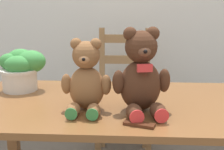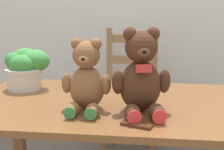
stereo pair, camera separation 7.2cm
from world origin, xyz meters
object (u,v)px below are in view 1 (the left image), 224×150
(wooden_chair_behind, at_px, (124,99))
(chocolate_bar, at_px, (139,124))
(potted_plant, at_px, (22,68))
(teddy_bear_left, at_px, (86,80))
(teddy_bear_right, at_px, (141,76))

(wooden_chair_behind, distance_m, chocolate_bar, 1.08)
(wooden_chair_behind, relative_size, potted_plant, 3.96)
(teddy_bear_left, xyz_separation_m, teddy_bear_right, (0.24, -0.00, 0.02))
(potted_plant, xyz_separation_m, chocolate_bar, (0.61, -0.45, -0.11))
(teddy_bear_left, distance_m, chocolate_bar, 0.31)
(wooden_chair_behind, xyz_separation_m, potted_plant, (-0.53, -0.60, 0.37))
(teddy_bear_right, relative_size, chocolate_bar, 2.99)
(wooden_chair_behind, height_order, potted_plant, wooden_chair_behind)
(chocolate_bar, bearing_deg, potted_plant, 143.72)
(wooden_chair_behind, height_order, teddy_bear_right, teddy_bear_right)
(teddy_bear_right, bearing_deg, wooden_chair_behind, -95.28)
(teddy_bear_left, relative_size, potted_plant, 1.31)
(potted_plant, bearing_deg, chocolate_bar, -36.28)
(teddy_bear_right, height_order, potted_plant, teddy_bear_right)
(wooden_chair_behind, relative_size, chocolate_bar, 7.85)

